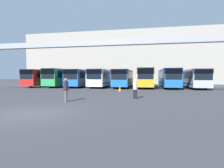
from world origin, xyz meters
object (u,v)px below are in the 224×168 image
at_px(pedestrian_near_left, 135,88).
at_px(pedestrian_mid_right, 66,89).
at_px(bus_slot_3, 102,77).
at_px(bus_slot_7, 192,78).
at_px(bus_slot_5, 146,77).
at_px(traffic_cone, 120,88).
at_px(bus_slot_0, 47,77).
at_px(bus_slot_2, 82,77).
at_px(bus_slot_6, 168,77).
at_px(bus_slot_4, 124,77).
at_px(bus_slot_1, 65,77).

relative_size(pedestrian_near_left, pedestrian_mid_right, 0.93).
xyz_separation_m(bus_slot_3, bus_slot_7, (15.30, 0.52, -0.06)).
relative_size(bus_slot_5, traffic_cone, 14.48).
xyz_separation_m(bus_slot_5, pedestrian_mid_right, (-5.87, -18.09, -0.90)).
relative_size(bus_slot_3, bus_slot_7, 0.91).
distance_m(bus_slot_3, pedestrian_near_left, 17.00).
distance_m(bus_slot_5, traffic_cone, 8.67).
relative_size(bus_slot_0, bus_slot_3, 1.17).
relative_size(bus_slot_0, traffic_cone, 17.85).
distance_m(pedestrian_near_left, traffic_cone, 7.81).
distance_m(bus_slot_2, bus_slot_6, 15.33).
height_order(bus_slot_4, pedestrian_mid_right, bus_slot_4).
height_order(bus_slot_2, bus_slot_6, bus_slot_6).
distance_m(bus_slot_4, bus_slot_7, 11.48).
xyz_separation_m(bus_slot_1, bus_slot_3, (7.65, -0.92, -0.07)).
height_order(bus_slot_2, pedestrian_mid_right, bus_slot_2).
distance_m(bus_slot_1, bus_slot_3, 7.71).
relative_size(bus_slot_1, traffic_cone, 17.88).
height_order(bus_slot_0, pedestrian_near_left, bus_slot_0).
distance_m(bus_slot_6, pedestrian_mid_right, 21.62).
bearing_deg(bus_slot_1, bus_slot_5, -4.40).
height_order(pedestrian_near_left, traffic_cone, pedestrian_near_left).
xyz_separation_m(bus_slot_3, traffic_cone, (4.39, -8.15, -1.44)).
distance_m(bus_slot_6, traffic_cone, 11.63).
xyz_separation_m(bus_slot_0, bus_slot_7, (26.78, -0.39, -0.07)).
height_order(bus_slot_3, traffic_cone, bus_slot_3).
xyz_separation_m(bus_slot_5, bus_slot_7, (7.65, 0.77, -0.12)).
distance_m(bus_slot_1, pedestrian_near_left, 21.94).
bearing_deg(bus_slot_4, bus_slot_2, -178.57).
bearing_deg(bus_slot_7, bus_slot_0, 179.16).
bearing_deg(pedestrian_mid_right, traffic_cone, -35.57).
xyz_separation_m(bus_slot_2, bus_slot_5, (11.48, -0.27, 0.07)).
height_order(bus_slot_2, pedestrian_near_left, bus_slot_2).
xyz_separation_m(bus_slot_2, pedestrian_mid_right, (5.60, -18.36, -0.83)).
bearing_deg(bus_slot_5, bus_slot_2, 178.64).
distance_m(bus_slot_2, bus_slot_3, 3.83).
bearing_deg(bus_slot_3, pedestrian_near_left, -66.37).
bearing_deg(bus_slot_5, bus_slot_0, 176.51).
relative_size(bus_slot_5, bus_slot_7, 0.87).
xyz_separation_m(bus_slot_3, pedestrian_mid_right, (1.78, -18.34, -0.84)).
height_order(bus_slot_4, pedestrian_near_left, bus_slot_4).
bearing_deg(bus_slot_6, bus_slot_5, -162.39).
height_order(bus_slot_2, bus_slot_4, bus_slot_2).
relative_size(bus_slot_5, pedestrian_mid_right, 5.64).
distance_m(bus_slot_6, bus_slot_7, 3.85).
height_order(bus_slot_1, bus_slot_2, bus_slot_1).
relative_size(bus_slot_2, bus_slot_6, 0.85).
bearing_deg(traffic_cone, bus_slot_5, 67.54).
bearing_deg(bus_slot_0, traffic_cone, -29.74).
relative_size(bus_slot_0, bus_slot_4, 1.13).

